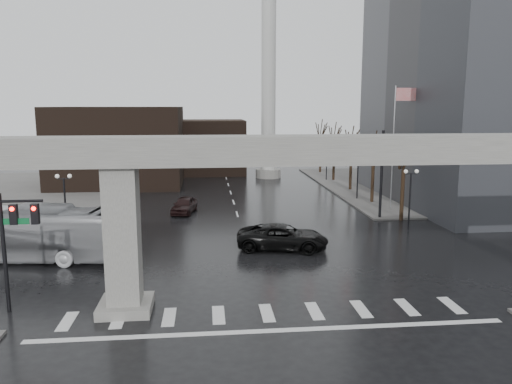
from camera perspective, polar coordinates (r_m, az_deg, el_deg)
ground at (r=26.36m, az=0.99°, el=-12.79°), size 160.00×160.00×0.00m
sidewalk_ne at (r=67.50m, az=19.62°, el=0.68°), size 28.00×36.00×0.15m
sidewalk_nw at (r=65.22m, az=-26.47°, el=-0.08°), size 28.00×36.00×0.15m
elevated_guideway at (r=24.73m, az=3.95°, el=2.23°), size 48.00×2.60×8.70m
building_far_left at (r=67.28m, az=-15.35°, el=5.10°), size 16.00×14.00×10.00m
building_far_mid at (r=76.41m, az=-5.14°, el=5.19°), size 10.00×10.00×8.00m
smokestack at (r=70.80m, az=1.45°, el=12.43°), size 3.60×3.60×30.00m
signal_mast_arm at (r=44.79m, az=9.64°, el=4.17°), size 12.12×0.43×8.00m
signal_left_pole at (r=27.06m, az=-25.91°, el=-4.14°), size 2.30×0.30×6.00m
flagpole_assembly at (r=49.69m, az=15.78°, el=6.46°), size 2.06×0.12×12.00m
lamp_right_0 at (r=42.07m, az=17.22°, el=0.27°), size 1.22×0.32×5.11m
lamp_right_1 at (r=55.09m, az=11.57°, el=2.68°), size 1.22×0.32×5.11m
lamp_right_2 at (r=68.49m, az=8.09°, el=4.15°), size 1.22×0.32×5.11m
lamp_left_0 at (r=40.16m, az=-21.02°, el=-0.38°), size 1.22×0.32×5.11m
lamp_left_1 at (r=53.64m, az=-17.17°, el=2.25°), size 1.22×0.32×5.11m
lamp_left_2 at (r=67.33m, az=-14.87°, el=3.82°), size 1.22×0.32×5.11m
tree_right_0 at (r=46.23m, az=16.43°, el=0.28°), size 1.09×1.58×7.50m
tree_right_1 at (r=53.62m, az=13.23°, el=1.76°), size 1.09×1.61×7.67m
tree_right_2 at (r=61.16m, az=10.80°, el=2.88°), size 1.10×1.63×7.85m
tree_right_3 at (r=68.81m, az=8.91°, el=3.74°), size 1.11×1.66×8.02m
tree_right_4 at (r=76.53m, az=7.40°, el=4.43°), size 1.12×1.69×8.19m
pickup_truck at (r=35.76m, az=3.07°, el=-5.16°), size 6.92×4.18×1.80m
city_bus at (r=36.53m, az=-25.15°, el=-4.27°), size 13.47×5.45×3.66m
far_car at (r=48.13m, az=-8.20°, el=-1.49°), size 2.73×4.82×1.55m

